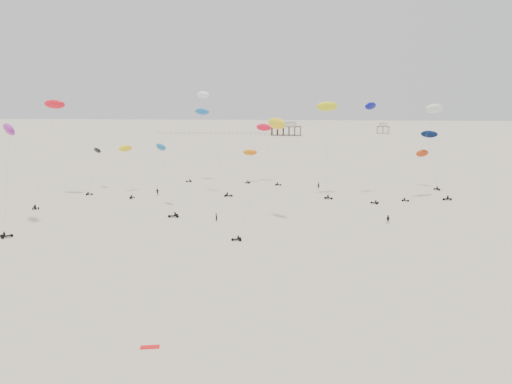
# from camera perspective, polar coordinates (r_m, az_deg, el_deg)

# --- Properties ---
(ground_plane) EXTENTS (900.00, 900.00, 0.00)m
(ground_plane) POSITION_cam_1_polar(r_m,az_deg,el_deg) (201.35, 3.77, 3.67)
(ground_plane) COLOR #C2B199
(pavilion_main) EXTENTS (21.00, 13.00, 9.80)m
(pavilion_main) POSITION_cam_1_polar(r_m,az_deg,el_deg) (350.86, 3.46, 7.17)
(pavilion_main) COLOR brown
(pavilion_main) RESTS_ON ground
(pavilion_small) EXTENTS (9.00, 7.00, 8.00)m
(pavilion_small) POSITION_cam_1_polar(r_m,az_deg,el_deg) (383.48, 14.31, 7.02)
(pavilion_small) COLOR brown
(pavilion_small) RESTS_ON ground
(pier_fence) EXTENTS (80.20, 0.20, 1.50)m
(pier_fence) POSITION_cam_1_polar(r_m,az_deg,el_deg) (357.87, -4.94, 6.66)
(pier_fence) COLOR black
(pier_fence) RESTS_ON ground
(rig_0) EXTENTS (5.57, 6.45, 15.63)m
(rig_0) POSITION_cam_1_polar(r_m,az_deg,el_deg) (141.24, 19.38, 4.94)
(rig_0) COLOR black
(rig_0) RESTS_ON ground
(rig_1) EXTENTS (9.17, 5.02, 12.03)m
(rig_1) POSITION_cam_1_polar(r_m,az_deg,el_deg) (126.20, 19.32, 2.60)
(rig_1) COLOR black
(rig_1) RESTS_ON ground
(rig_2) EXTENTS (6.59, 11.24, 13.74)m
(rig_2) POSITION_cam_1_polar(r_m,az_deg,el_deg) (129.77, -14.56, 3.61)
(rig_2) COLOR black
(rig_2) RESTS_ON ground
(rig_3) EXTENTS (9.66, 5.82, 22.82)m
(rig_3) POSITION_cam_1_polar(r_m,az_deg,el_deg) (123.40, 19.40, 8.01)
(rig_3) COLOR black
(rig_3) RESTS_ON ground
(rig_4) EXTENTS (4.07, 3.45, 9.75)m
(rig_4) POSITION_cam_1_polar(r_m,az_deg,el_deg) (143.26, -0.73, 3.82)
(rig_4) COLOR black
(rig_4) RESTS_ON ground
(rig_5) EXTENTS (5.96, 6.88, 23.34)m
(rig_5) POSITION_cam_1_polar(r_m,az_deg,el_deg) (122.05, 8.16, 8.22)
(rig_5) COLOR black
(rig_5) RESTS_ON ground
(rig_6) EXTENTS (9.46, 4.66, 25.66)m
(rig_6) POSITION_cam_1_polar(r_m,az_deg,el_deg) (123.40, -5.09, 7.20)
(rig_6) COLOR black
(rig_6) RESTS_ON ground
(rig_7) EXTENTS (5.97, 17.31, 25.38)m
(rig_7) POSITION_cam_1_polar(r_m,az_deg,el_deg) (127.86, -22.29, 7.84)
(rig_7) COLOR black
(rig_7) RESTS_ON ground
(rig_8) EXTENTS (8.76, 17.48, 23.07)m
(rig_8) POSITION_cam_1_polar(r_m,az_deg,el_deg) (93.05, 1.87, 6.42)
(rig_8) COLOR black
(rig_8) RESTS_ON ground
(rig_9) EXTENTS (4.09, 11.59, 12.80)m
(rig_9) POSITION_cam_1_polar(r_m,az_deg,el_deg) (136.99, -17.90, 3.38)
(rig_9) COLOR black
(rig_9) RESTS_ON ground
(rig_10) EXTENTS (8.59, 12.77, 16.18)m
(rig_10) POSITION_cam_1_polar(r_m,az_deg,el_deg) (107.40, -10.30, 2.39)
(rig_10) COLOR black
(rig_10) RESTS_ON ground
(rig_11) EXTENTS (7.51, 4.35, 21.51)m
(rig_11) POSITION_cam_1_polar(r_m,az_deg,el_deg) (145.43, -6.38, 8.14)
(rig_11) COLOR black
(rig_11) RESTS_ON ground
(rig_12) EXTENTS (8.17, 7.70, 17.24)m
(rig_12) POSITION_cam_1_polar(r_m,az_deg,el_deg) (142.63, 1.12, 6.56)
(rig_12) COLOR black
(rig_12) RESTS_ON ground
(rig_14) EXTENTS (7.05, 12.36, 19.83)m
(rig_14) POSITION_cam_1_polar(r_m,az_deg,el_deg) (100.97, -26.43, 4.96)
(rig_14) COLOR black
(rig_14) RESTS_ON ground
(rig_15) EXTENTS (4.11, 13.86, 23.76)m
(rig_15) POSITION_cam_1_polar(r_m,az_deg,el_deg) (123.49, 13.05, 7.48)
(rig_15) COLOR black
(rig_15) RESTS_ON ground
(spectator_0) EXTENTS (0.81, 0.84, 1.90)m
(spectator_0) POSITION_cam_1_polar(r_m,az_deg,el_deg) (97.86, -4.54, -3.36)
(spectator_0) COLOR black
(spectator_0) RESTS_ON ground
(spectator_1) EXTENTS (1.04, 0.79, 1.89)m
(spectator_1) POSITION_cam_1_polar(r_m,az_deg,el_deg) (99.29, 14.86, -3.48)
(spectator_1) COLOR black
(spectator_1) RESTS_ON ground
(spectator_2) EXTENTS (1.28, 0.75, 2.09)m
(spectator_2) POSITION_cam_1_polar(r_m,az_deg,el_deg) (126.91, -11.19, -0.38)
(spectator_2) COLOR black
(spectator_2) RESTS_ON ground
(spectator_3) EXTENTS (0.89, 0.77, 2.04)m
(spectator_3) POSITION_cam_1_polar(r_m,az_deg,el_deg) (135.19, 7.14, 0.38)
(spectator_3) COLOR black
(spectator_3) RESTS_ON ground
(grounded_kite_b) EXTENTS (1.91, 1.08, 0.07)m
(grounded_kite_b) POSITION_cam_1_polar(r_m,az_deg,el_deg) (50.65, -12.03, -16.98)
(grounded_kite_b) COLOR red
(grounded_kite_b) RESTS_ON ground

